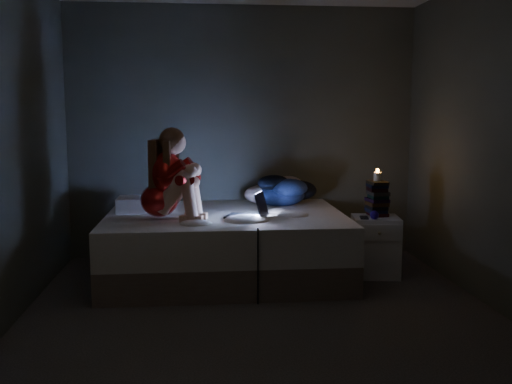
{
  "coord_description": "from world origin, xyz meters",
  "views": [
    {
      "loc": [
        -0.44,
        -4.09,
        1.5
      ],
      "look_at": [
        0.05,
        1.0,
        0.8
      ],
      "focal_mm": 40.18,
      "sensor_mm": 36.0,
      "label": 1
    }
  ],
  "objects": [
    {
      "name": "floor",
      "position": [
        0.0,
        0.0,
        -0.01
      ],
      "size": [
        3.6,
        3.8,
        0.02
      ],
      "primitive_type": "cube",
      "color": "black",
      "rests_on": "ground"
    },
    {
      "name": "wall_back",
      "position": [
        0.0,
        1.91,
        1.3
      ],
      "size": [
        3.6,
        0.02,
        2.6
      ],
      "primitive_type": "cube",
      "color": "#4B4D46",
      "rests_on": "ground"
    },
    {
      "name": "wall_front",
      "position": [
        0.0,
        -1.91,
        1.3
      ],
      "size": [
        3.6,
        0.02,
        2.6
      ],
      "primitive_type": "cube",
      "color": "#4B4D46",
      "rests_on": "ground"
    },
    {
      "name": "wall_left",
      "position": [
        -1.81,
        0.0,
        1.3
      ],
      "size": [
        0.02,
        3.8,
        2.6
      ],
      "primitive_type": "cube",
      "color": "#4B4D46",
      "rests_on": "ground"
    },
    {
      "name": "wall_right",
      "position": [
        1.81,
        0.0,
        1.3
      ],
      "size": [
        0.02,
        3.8,
        2.6
      ],
      "primitive_type": "cube",
      "color": "#4B4D46",
      "rests_on": "ground"
    },
    {
      "name": "bed",
      "position": [
        -0.22,
        1.1,
        0.3
      ],
      "size": [
        2.15,
        1.62,
        0.59
      ],
      "primitive_type": null,
      "color": "beige",
      "rests_on": "ground"
    },
    {
      "name": "pillow",
      "position": [
        -0.99,
        1.29,
        0.66
      ],
      "size": [
        0.46,
        0.33,
        0.13
      ],
      "primitive_type": "cube",
      "color": "silver",
      "rests_on": "bed"
    },
    {
      "name": "woman",
      "position": [
        -0.8,
        0.84,
        0.99
      ],
      "size": [
        0.56,
        0.44,
        0.8
      ],
      "primitive_type": null,
      "rotation": [
        0.0,
        0.0,
        -0.26
      ],
      "color": "#950807",
      "rests_on": "bed"
    },
    {
      "name": "laptop",
      "position": [
        -0.06,
        0.86,
        0.71
      ],
      "size": [
        0.41,
        0.35,
        0.24
      ],
      "primitive_type": null,
      "rotation": [
        0.0,
        0.0,
        -0.38
      ],
      "color": "black",
      "rests_on": "bed"
    },
    {
      "name": "clothes_pile",
      "position": [
        0.35,
        1.56,
        0.75
      ],
      "size": [
        0.6,
        0.52,
        0.32
      ],
      "primitive_type": null,
      "rotation": [
        0.0,
        0.0,
        0.22
      ],
      "color": "navy",
      "rests_on": "bed"
    },
    {
      "name": "nightstand",
      "position": [
        1.16,
        0.98,
        0.28
      ],
      "size": [
        0.46,
        0.42,
        0.56
      ],
      "primitive_type": "cube",
      "rotation": [
        0.0,
        0.0,
        -0.14
      ],
      "color": "white",
      "rests_on": "ground"
    },
    {
      "name": "book_stack",
      "position": [
        1.18,
        1.04,
        0.71
      ],
      "size": [
        0.19,
        0.25,
        0.31
      ],
      "primitive_type": null,
      "color": "black",
      "rests_on": "nightstand"
    },
    {
      "name": "candle",
      "position": [
        1.18,
        1.04,
        0.9
      ],
      "size": [
        0.07,
        0.07,
        0.08
      ],
      "primitive_type": "cylinder",
      "color": "beige",
      "rests_on": "book_stack"
    },
    {
      "name": "phone",
      "position": [
        1.04,
        0.9,
        0.56
      ],
      "size": [
        0.08,
        0.14,
        0.01
      ],
      "primitive_type": "cube",
      "rotation": [
        0.0,
        0.0,
        -0.06
      ],
      "color": "black",
      "rests_on": "nightstand"
    },
    {
      "name": "blue_orb",
      "position": [
        1.12,
        0.85,
        0.6
      ],
      "size": [
        0.08,
        0.08,
        0.08
      ],
      "primitive_type": "sphere",
      "color": "#230D91",
      "rests_on": "nightstand"
    }
  ]
}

